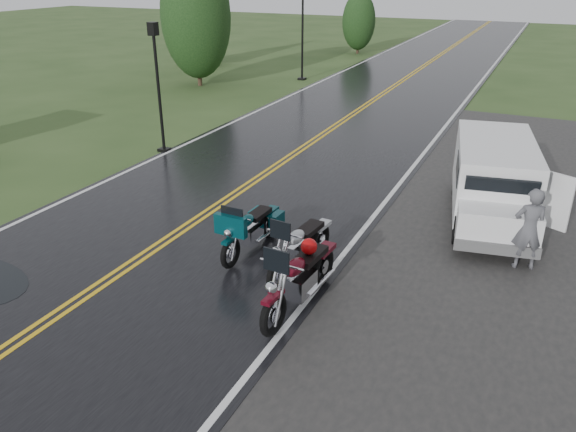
{
  "coord_description": "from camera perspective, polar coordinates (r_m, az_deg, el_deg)",
  "views": [
    {
      "loc": [
        7.17,
        -7.37,
        5.65
      ],
      "look_at": [
        2.8,
        2.0,
        1.0
      ],
      "focal_mm": 35.0,
      "sensor_mm": 36.0,
      "label": 1
    }
  ],
  "objects": [
    {
      "name": "tree_left_mid",
      "position": [
        29.35,
        -9.26,
        18.09
      ],
      "size": [
        3.42,
        3.42,
        5.35
      ],
      "primitive_type": null,
      "color": "#1E3D19",
      "rests_on": "ground"
    },
    {
      "name": "road",
      "position": [
        19.62,
        2.48,
        7.51
      ],
      "size": [
        8.0,
        100.0,
        0.04
      ],
      "primitive_type": "cube",
      "color": "black",
      "rests_on": "ground"
    },
    {
      "name": "motorcycle_red",
      "position": [
        9.1,
        -1.53,
        -8.4
      ],
      "size": [
        1.09,
        2.58,
        1.49
      ],
      "primitive_type": null,
      "rotation": [
        0.0,
        0.0,
        -0.07
      ],
      "color": "#500915",
      "rests_on": "ground"
    },
    {
      "name": "lamp_post_far_left",
      "position": [
        30.59,
        1.48,
        17.93
      ],
      "size": [
        0.4,
        0.4,
        4.62
      ],
      "primitive_type": null,
      "color": "black",
      "rests_on": "ground"
    },
    {
      "name": "motorcycle_silver",
      "position": [
        10.31,
        -1.08,
        -4.6
      ],
      "size": [
        1.06,
        2.38,
        1.37
      ],
      "primitive_type": null,
      "rotation": [
        0.0,
        0.0,
        -0.1
      ],
      "color": "#B3B7BB",
      "rests_on": "ground"
    },
    {
      "name": "tree_left_far",
      "position": [
        40.57,
        7.18,
        18.47
      ],
      "size": [
        2.23,
        2.23,
        3.44
      ],
      "primitive_type": null,
      "color": "#1E3D19",
      "rests_on": "ground"
    },
    {
      "name": "person_at_van",
      "position": [
        12.05,
        23.26,
        -1.35
      ],
      "size": [
        0.72,
        0.58,
        1.71
      ],
      "primitive_type": "imported",
      "rotation": [
        0.0,
        0.0,
        3.45
      ],
      "color": "#545459",
      "rests_on": "ground"
    },
    {
      "name": "lamp_post_near_left",
      "position": [
        18.64,
        -13.01,
        12.49
      ],
      "size": [
        0.35,
        0.35,
        4.11
      ],
      "primitive_type": null,
      "color": "black",
      "rests_on": "ground"
    },
    {
      "name": "van_white",
      "position": [
        12.55,
        17.25,
        1.08
      ],
      "size": [
        2.62,
        5.08,
        1.9
      ],
      "primitive_type": null,
      "rotation": [
        0.0,
        0.0,
        0.17
      ],
      "color": "white",
      "rests_on": "ground"
    },
    {
      "name": "ground",
      "position": [
        11.73,
        -16.84,
        -5.73
      ],
      "size": [
        120.0,
        120.0,
        0.0
      ],
      "primitive_type": "plane",
      "color": "#2D471E",
      "rests_on": "ground"
    },
    {
      "name": "motorcycle_teal",
      "position": [
        11.16,
        -5.92,
        -2.59
      ],
      "size": [
        0.87,
        2.21,
        1.29
      ],
      "primitive_type": null,
      "rotation": [
        0.0,
        0.0,
        -0.04
      ],
      "color": "#05383E",
      "rests_on": "ground"
    },
    {
      "name": "pine_left_far",
      "position": [
        35.79,
        -8.78,
        19.09
      ],
      "size": [
        2.52,
        2.52,
        5.24
      ],
      "primitive_type": null,
      "color": "#1E3D19",
      "rests_on": "ground"
    }
  ]
}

